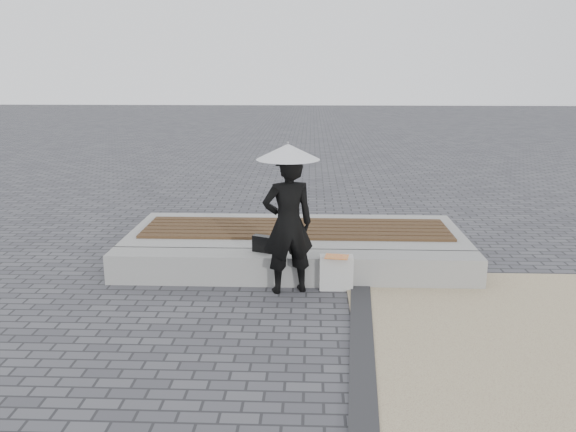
{
  "coord_description": "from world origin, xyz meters",
  "views": [
    {
      "loc": [
        0.22,
        -6.01,
        2.81
      ],
      "look_at": [
        -0.06,
        1.25,
        1.0
      ],
      "focal_mm": 37.34,
      "sensor_mm": 36.0,
      "label": 1
    }
  ],
  "objects_px": {
    "seating_ledge": "(294,268)",
    "woman": "(288,224)",
    "handbag": "(264,244)",
    "parasol": "(288,152)",
    "canvas_tote": "(336,272)"
  },
  "relations": [
    {
      "from": "seating_ledge",
      "to": "parasol",
      "type": "xyz_separation_m",
      "value": [
        -0.06,
        -0.35,
        1.61
      ]
    },
    {
      "from": "woman",
      "to": "canvas_tote",
      "type": "relative_size",
      "value": 3.95
    },
    {
      "from": "seating_ledge",
      "to": "parasol",
      "type": "bearing_deg",
      "value": -100.16
    },
    {
      "from": "seating_ledge",
      "to": "woman",
      "type": "xyz_separation_m",
      "value": [
        -0.06,
        -0.35,
        0.7
      ]
    },
    {
      "from": "handbag",
      "to": "canvas_tote",
      "type": "xyz_separation_m",
      "value": [
        0.96,
        -0.3,
        -0.28
      ]
    },
    {
      "from": "parasol",
      "to": "handbag",
      "type": "xyz_separation_m",
      "value": [
        -0.34,
        0.4,
        -1.3
      ]
    },
    {
      "from": "woman",
      "to": "canvas_tote",
      "type": "height_order",
      "value": "woman"
    },
    {
      "from": "seating_ledge",
      "to": "handbag",
      "type": "height_order",
      "value": "handbag"
    },
    {
      "from": "seating_ledge",
      "to": "woman",
      "type": "distance_m",
      "value": 0.78
    },
    {
      "from": "woman",
      "to": "parasol",
      "type": "distance_m",
      "value": 0.91
    },
    {
      "from": "parasol",
      "to": "canvas_tote",
      "type": "height_order",
      "value": "parasol"
    },
    {
      "from": "woman",
      "to": "parasol",
      "type": "xyz_separation_m",
      "value": [
        0.0,
        0.0,
        0.91
      ]
    },
    {
      "from": "seating_ledge",
      "to": "canvas_tote",
      "type": "relative_size",
      "value": 11.02
    },
    {
      "from": "handbag",
      "to": "canvas_tote",
      "type": "relative_size",
      "value": 0.69
    },
    {
      "from": "parasol",
      "to": "woman",
      "type": "bearing_deg",
      "value": -91.79
    }
  ]
}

